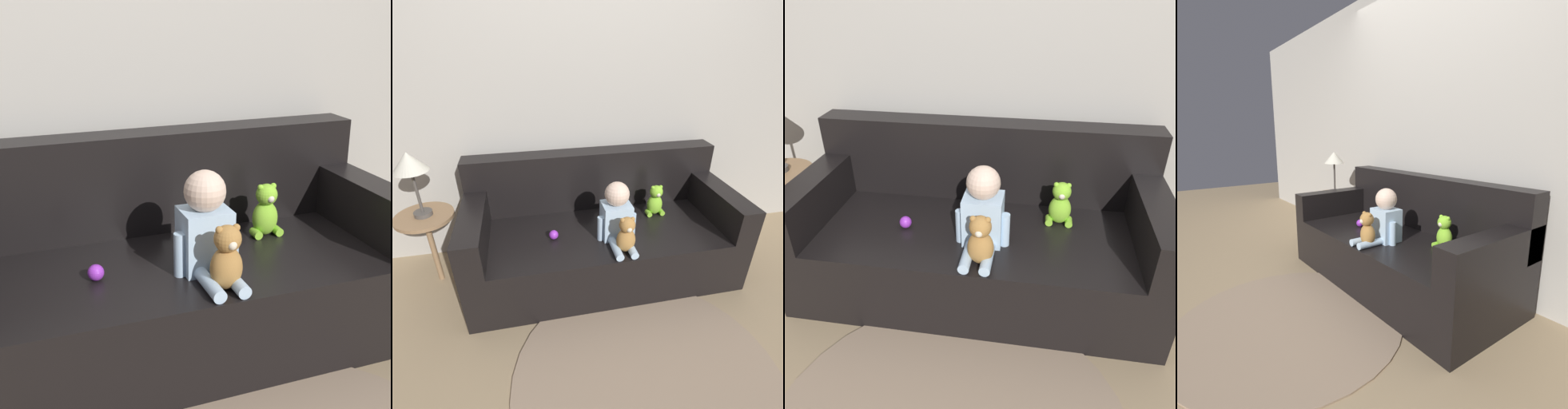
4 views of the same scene
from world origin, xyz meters
The scene contains 7 objects.
ground_plane centered at (0.00, 0.00, 0.00)m, with size 12.00×12.00×0.00m, color #9E8460.
wall_back centered at (0.00, 0.52, 1.30)m, with size 8.00×0.05×2.60m.
couch centered at (0.00, 0.06, 0.31)m, with size 1.94×0.87×0.88m.
person_baby centered at (0.06, -0.15, 0.59)m, with size 0.27×0.37×0.41m.
teddy_bear_brown centered at (0.07, -0.32, 0.54)m, with size 0.12×0.12×0.26m.
plush_toy_side centered at (0.44, 0.09, 0.53)m, with size 0.14×0.11×0.25m.
toy_ball centered at (-0.37, -0.09, 0.45)m, with size 0.06×0.06×0.06m.
Camera 1 is at (-0.68, -2.06, 1.44)m, focal length 50.00 mm.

